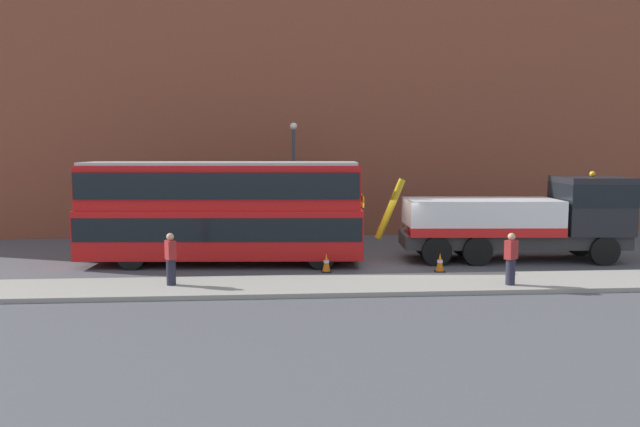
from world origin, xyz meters
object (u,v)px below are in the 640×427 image
at_px(recovery_tow_truck, 524,218).
at_px(traffic_cone_near_bus, 326,263).
at_px(pedestrian_bystander, 511,260).
at_px(traffic_cone_midway, 440,263).
at_px(street_lamp, 294,171).
at_px(double_decker_bus, 222,208).
at_px(pedestrian_onlooker, 171,260).

bearing_deg(recovery_tow_truck, traffic_cone_near_bus, -163.91).
relative_size(pedestrian_bystander, traffic_cone_midway, 2.38).
bearing_deg(traffic_cone_near_bus, street_lamp, 96.83).
relative_size(pedestrian_bystander, street_lamp, 0.29).
distance_m(double_decker_bus, traffic_cone_near_bus, 4.76).
distance_m(recovery_tow_truck, double_decker_bus, 12.25).
xyz_separation_m(double_decker_bus, pedestrian_bystander, (9.73, -5.06, -1.25)).
relative_size(pedestrian_onlooker, traffic_cone_near_bus, 2.38).
distance_m(pedestrian_onlooker, traffic_cone_midway, 9.77).
bearing_deg(pedestrian_onlooker, pedestrian_bystander, -33.08).
bearing_deg(pedestrian_bystander, traffic_cone_near_bus, 27.14).
relative_size(recovery_tow_truck, pedestrian_onlooker, 5.97).
bearing_deg(double_decker_bus, pedestrian_onlooker, -103.39).
relative_size(recovery_tow_truck, double_decker_bus, 0.92).
relative_size(pedestrian_bystander, traffic_cone_near_bus, 2.38).
relative_size(traffic_cone_near_bus, street_lamp, 0.12).
height_order(recovery_tow_truck, traffic_cone_near_bus, recovery_tow_truck).
relative_size(recovery_tow_truck, traffic_cone_midway, 14.19).
xyz_separation_m(traffic_cone_near_bus, traffic_cone_midway, (4.22, -0.31, 0.00)).
xyz_separation_m(recovery_tow_truck, street_lamp, (-9.21, 6.06, 1.71)).
relative_size(pedestrian_onlooker, pedestrian_bystander, 1.00).
bearing_deg(pedestrian_bystander, double_decker_bus, 29.01).
bearing_deg(pedestrian_onlooker, recovery_tow_truck, -11.64).
xyz_separation_m(recovery_tow_truck, traffic_cone_midway, (-4.05, -2.09, -1.42)).
distance_m(pedestrian_bystander, street_lamp, 13.19).
bearing_deg(traffic_cone_near_bus, pedestrian_onlooker, -155.27).
bearing_deg(pedestrian_bystander, street_lamp, -2.38).
height_order(double_decker_bus, pedestrian_onlooker, double_decker_bus).
relative_size(double_decker_bus, pedestrian_bystander, 6.53).
height_order(double_decker_bus, street_lamp, street_lamp).
height_order(pedestrian_onlooker, traffic_cone_near_bus, pedestrian_onlooker).
bearing_deg(traffic_cone_midway, pedestrian_bystander, -62.36).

